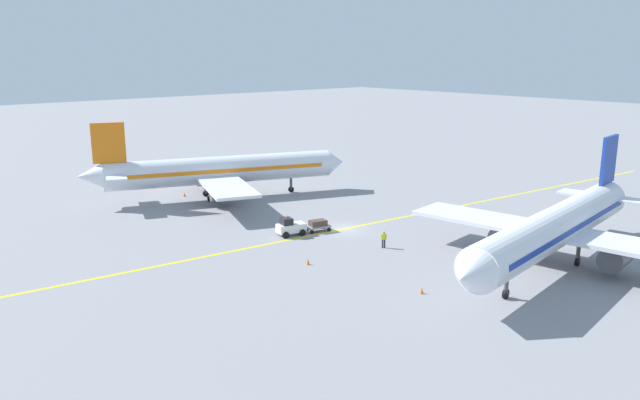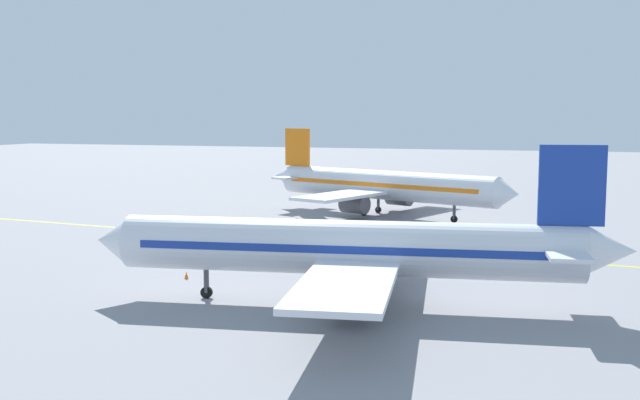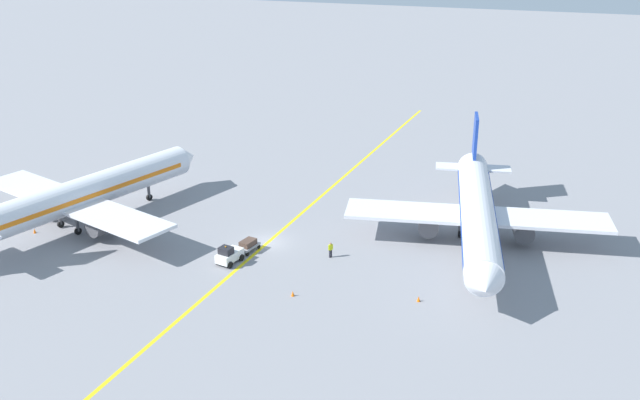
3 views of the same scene
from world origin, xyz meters
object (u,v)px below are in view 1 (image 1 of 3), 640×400
airplane_at_gate (219,171)px  baggage_tug_white (290,227)px  traffic_cone_near_nose (422,290)px  ground_crew_worker (384,239)px  traffic_cone_mid_apron (308,262)px  traffic_cone_by_wingtip (184,194)px  baggage_cart_trailing (318,224)px  airplane_adjacent_stand (557,227)px

airplane_at_gate → baggage_tug_white: airplane_at_gate is taller
traffic_cone_near_nose → ground_crew_worker: bearing=148.0°
ground_crew_worker → traffic_cone_mid_apron: (-1.06, -8.94, -0.63)m
ground_crew_worker → traffic_cone_mid_apron: bearing=-96.7°
baggage_tug_white → traffic_cone_near_nose: size_ratio=5.94×
ground_crew_worker → traffic_cone_by_wingtip: size_ratio=3.05×
traffic_cone_near_nose → traffic_cone_by_wingtip: same height
ground_crew_worker → traffic_cone_by_wingtip: ground_crew_worker is taller
baggage_cart_trailing → traffic_cone_near_nose: (19.12, -5.36, -0.49)m
baggage_tug_white → traffic_cone_by_wingtip: 23.75m
airplane_adjacent_stand → ground_crew_worker: (-13.94, -7.68, -2.80)m
baggage_cart_trailing → traffic_cone_by_wingtip: 24.67m
traffic_cone_near_nose → traffic_cone_mid_apron: 11.70m
ground_crew_worker → airplane_at_gate: bearing=-178.6°
airplane_adjacent_stand → traffic_cone_by_wingtip: 48.71m
airplane_adjacent_stand → baggage_tug_white: size_ratio=10.86×
airplane_adjacent_stand → traffic_cone_by_wingtip: (-47.20, -11.53, -3.43)m
baggage_cart_trailing → traffic_cone_by_wingtip: baggage_cart_trailing is taller
airplane_at_gate → baggage_tug_white: 20.35m
baggage_tug_white → baggage_cart_trailing: (0.78, 3.21, -0.14)m
airplane_adjacent_stand → traffic_cone_mid_apron: size_ratio=64.54×
traffic_cone_near_nose → baggage_cart_trailing: bearing=164.3°
airplane_at_gate → baggage_cart_trailing: airplane_at_gate is taller
airplane_at_gate → baggage_cart_trailing: (20.61, -0.39, -2.95)m
ground_crew_worker → traffic_cone_near_nose: bearing=-32.0°
airplane_at_gate → baggage_tug_white: (19.83, -3.59, -2.81)m
airplane_adjacent_stand → traffic_cone_near_nose: 15.00m
ground_crew_worker → traffic_cone_near_nose: ground_crew_worker is taller
baggage_tug_white → traffic_cone_by_wingtip: (-23.74, 0.47, -0.63)m
airplane_adjacent_stand → ground_crew_worker: size_ratio=21.13×
airplane_at_gate → baggage_tug_white: bearing=-10.3°
airplane_adjacent_stand → airplane_at_gate: bearing=-169.0°
baggage_tug_white → baggage_cart_trailing: baggage_tug_white is taller
baggage_cart_trailing → traffic_cone_by_wingtip: bearing=-173.6°
airplane_at_gate → traffic_cone_mid_apron: 29.66m
airplane_adjacent_stand → baggage_cart_trailing: airplane_adjacent_stand is taller
traffic_cone_near_nose → airplane_at_gate: bearing=171.8°
traffic_cone_near_nose → traffic_cone_mid_apron: size_ratio=1.00×
traffic_cone_near_nose → traffic_cone_by_wingtip: (-43.64, 2.63, 0.00)m
traffic_cone_near_nose → airplane_adjacent_stand: bearing=75.9°
airplane_at_gate → traffic_cone_mid_apron: airplane_at_gate is taller
airplane_at_gate → traffic_cone_near_nose: 40.30m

